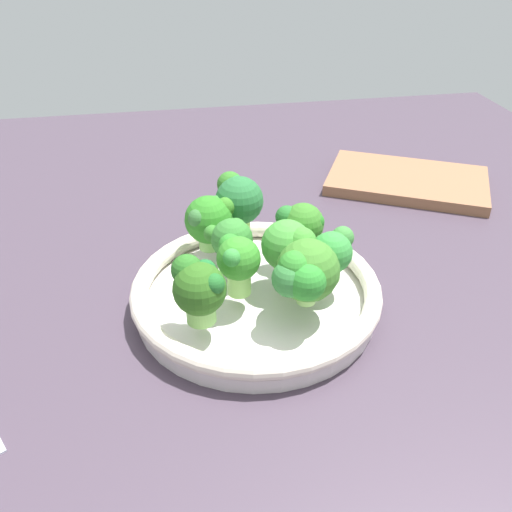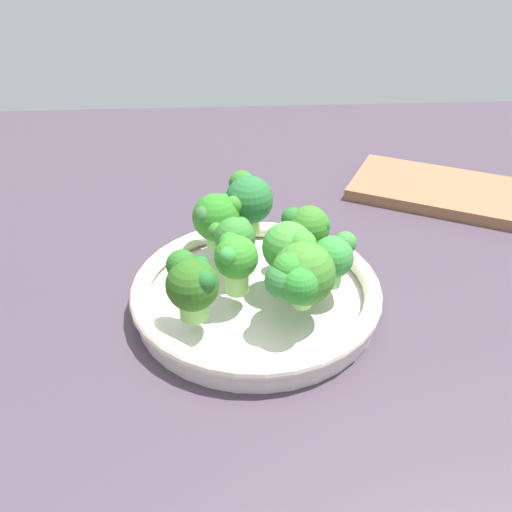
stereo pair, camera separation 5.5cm
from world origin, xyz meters
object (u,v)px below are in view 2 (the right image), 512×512
(cutting_board, at_px, (434,189))
(broccoli_floret_0, at_px, (232,259))
(broccoli_floret_8, at_px, (299,276))
(broccoli_floret_7, at_px, (217,217))
(broccoli_floret_1, at_px, (334,256))
(broccoli_floret_6, at_px, (291,248))
(bowl, at_px, (256,293))
(broccoli_floret_5, at_px, (192,283))
(broccoli_floret_2, at_px, (248,198))
(broccoli_floret_3, at_px, (307,228))
(broccoli_floret_4, at_px, (232,237))

(cutting_board, bearing_deg, broccoli_floret_0, -138.57)
(broccoli_floret_8, bearing_deg, broccoli_floret_7, 121.34)
(cutting_board, bearing_deg, broccoli_floret_1, -127.78)
(broccoli_floret_6, height_order, broccoli_floret_8, broccoli_floret_8)
(bowl, xyz_separation_m, broccoli_floret_0, (-0.02, -0.02, 0.05))
(broccoli_floret_5, bearing_deg, broccoli_floret_6, 28.84)
(broccoli_floret_1, relative_size, broccoli_floret_2, 0.76)
(broccoli_floret_8, bearing_deg, broccoli_floret_5, -178.97)
(broccoli_floret_6, bearing_deg, broccoli_floret_0, -163.20)
(broccoli_floret_2, relative_size, broccoli_floret_8, 1.01)
(broccoli_floret_5, distance_m, broccoli_floret_8, 0.10)
(bowl, bearing_deg, cutting_board, 42.03)
(bowl, bearing_deg, broccoli_floret_3, 36.42)
(broccoli_floret_4, relative_size, broccoli_floret_7, 0.91)
(broccoli_floret_1, relative_size, cutting_board, 0.23)
(bowl, relative_size, broccoli_floret_2, 3.64)
(broccoli_floret_7, bearing_deg, broccoli_floret_0, -80.83)
(broccoli_floret_3, xyz_separation_m, broccoli_floret_6, (-0.02, -0.04, 0.00))
(broccoli_floret_0, bearing_deg, broccoli_floret_5, -136.85)
(broccoli_floret_5, bearing_deg, broccoli_floret_7, 79.34)
(broccoli_floret_6, height_order, broccoli_floret_7, same)
(broccoli_floret_7, bearing_deg, broccoli_floret_5, -100.66)
(cutting_board, bearing_deg, broccoli_floret_7, -150.82)
(broccoli_floret_3, bearing_deg, bowl, -143.58)
(broccoli_floret_4, bearing_deg, broccoli_floret_3, 6.19)
(broccoli_floret_5, relative_size, cutting_board, 0.27)
(broccoli_floret_7, xyz_separation_m, broccoli_floret_8, (0.08, -0.12, 0.00))
(bowl, xyz_separation_m, broccoli_floret_8, (0.04, -0.05, 0.06))
(bowl, relative_size, cutting_board, 1.13)
(broccoli_floret_3, xyz_separation_m, broccoli_floret_4, (-0.08, -0.01, -0.00))
(broccoli_floret_3, distance_m, broccoli_floret_5, 0.15)
(broccoli_floret_0, relative_size, broccoli_floret_7, 0.99)
(broccoli_floret_0, relative_size, broccoli_floret_6, 0.98)
(broccoli_floret_0, height_order, broccoli_floret_4, broccoli_floret_0)
(broccoli_floret_4, bearing_deg, broccoli_floret_8, -54.21)
(broccoli_floret_8, bearing_deg, broccoli_floret_1, 45.78)
(broccoli_floret_4, xyz_separation_m, broccoli_floret_6, (0.06, -0.03, 0.00))
(broccoli_floret_2, xyz_separation_m, broccoli_floret_7, (-0.04, -0.03, -0.01))
(broccoli_floret_2, xyz_separation_m, broccoli_floret_4, (-0.02, -0.07, -0.01))
(broccoli_floret_5, relative_size, broccoli_floret_6, 0.99)
(broccoli_floret_6, distance_m, broccoli_floret_8, 0.05)
(broccoli_floret_5, bearing_deg, broccoli_floret_2, 68.83)
(broccoli_floret_3, relative_size, broccoli_floret_5, 0.97)
(broccoli_floret_1, xyz_separation_m, broccoli_floret_3, (-0.02, 0.05, 0.00))
(broccoli_floret_2, bearing_deg, broccoli_floret_4, -106.87)
(broccoli_floret_3, relative_size, broccoli_floret_8, 0.85)
(broccoli_floret_6, height_order, cutting_board, broccoli_floret_6)
(broccoli_floret_6, bearing_deg, cutting_board, 45.69)
(broccoli_floret_2, distance_m, broccoli_floret_3, 0.08)
(broccoli_floret_3, bearing_deg, broccoli_floret_8, -102.65)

